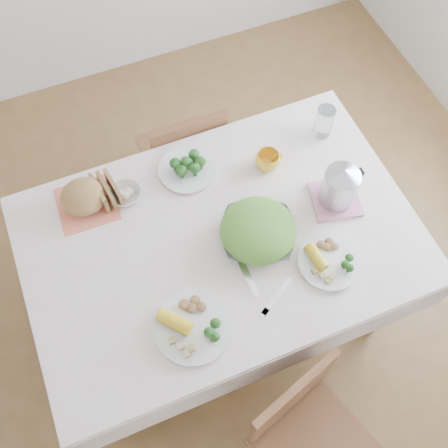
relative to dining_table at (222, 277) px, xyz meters
name	(u,v)px	position (x,y,z in m)	size (l,w,h in m)	color
floor	(222,305)	(0.00, 0.00, -0.38)	(3.60, 3.60, 0.00)	brown
dining_table	(222,277)	(0.00, 0.00, 0.00)	(1.40, 0.90, 0.75)	brown
tablecloth	(221,238)	(0.00, 0.00, 0.38)	(1.50, 1.00, 0.01)	white
chair_near	(317,446)	(0.06, -0.79, 0.09)	(0.38, 0.38, 0.85)	brown
chair_far	(180,146)	(0.06, 0.69, 0.09)	(0.37, 0.37, 0.82)	brown
salad_bowl	(258,234)	(0.13, -0.06, 0.42)	(0.27, 0.27, 0.07)	white
dinner_plate_left	(193,328)	(-0.23, -0.30, 0.40)	(0.27, 0.27, 0.02)	white
dinner_plate_right	(329,262)	(0.33, -0.26, 0.40)	(0.23, 0.23, 0.02)	white
broccoli_plate	(187,170)	(-0.01, 0.34, 0.40)	(0.24, 0.24, 0.02)	beige
napkin	(87,204)	(-0.44, 0.34, 0.39)	(0.23, 0.23, 0.00)	#F27757
bread_loaf	(84,197)	(-0.44, 0.34, 0.45)	(0.18, 0.17, 0.11)	olive
fruit_bowl	(126,195)	(-0.28, 0.31, 0.41)	(0.13, 0.13, 0.04)	white
yellow_mug	(268,161)	(0.30, 0.23, 0.43)	(0.10, 0.10, 0.08)	yellow
glass_tumbler	(324,123)	(0.59, 0.30, 0.45)	(0.08, 0.08, 0.15)	white
pink_tray	(335,199)	(0.48, -0.02, 0.40)	(0.19, 0.19, 0.01)	pink
electric_kettle	(341,183)	(0.48, -0.02, 0.51)	(0.14, 0.14, 0.19)	#B2B5BA
fork_left	(245,271)	(0.03, -0.17, 0.39)	(0.02, 0.22, 0.00)	silver
fork_right	(287,238)	(0.23, -0.10, 0.39)	(0.02, 0.19, 0.00)	silver
knife	(277,297)	(0.09, -0.30, 0.39)	(0.02, 0.17, 0.00)	silver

